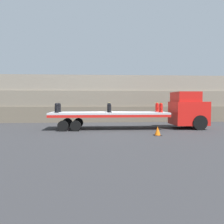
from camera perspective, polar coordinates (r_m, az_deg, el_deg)
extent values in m
plane|color=#2D2D30|center=(17.73, -0.75, -4.43)|extent=(120.00, 120.00, 0.00)
cube|color=#665B4C|center=(24.48, -1.55, -0.44)|extent=(60.00, 3.00, 1.67)
cube|color=#756B5B|center=(24.59, -1.57, 3.48)|extent=(60.00, 3.00, 1.67)
cube|color=gray|center=(24.81, -1.59, 7.35)|extent=(60.00, 3.00, 1.67)
cube|color=red|center=(19.09, 19.27, -0.26)|extent=(2.64, 2.40, 1.89)
cube|color=red|center=(18.97, 18.60, 3.78)|extent=(1.85, 2.21, 0.79)
cube|color=black|center=(19.37, 21.27, 0.86)|extent=(1.05, 2.12, 1.06)
cylinder|color=black|center=(18.30, 21.96, -2.60)|extent=(1.16, 0.28, 1.16)
cylinder|color=black|center=(20.37, 19.19, -2.00)|extent=(1.16, 0.28, 1.16)
cube|color=#B2B2B7|center=(17.61, -0.75, -0.27)|extent=(9.37, 2.54, 0.14)
cube|color=red|center=(16.40, -0.54, -1.10)|extent=(9.37, 0.08, 0.20)
cube|color=red|center=(18.85, -0.94, -0.58)|extent=(9.37, 0.08, 0.20)
cylinder|color=black|center=(16.59, -9.49, -3.59)|extent=(0.80, 0.30, 0.80)
cylinder|color=black|center=(18.90, -8.76, -2.79)|extent=(0.80, 0.30, 0.80)
cylinder|color=black|center=(16.71, -12.69, -3.57)|extent=(0.80, 0.30, 0.80)
cylinder|color=black|center=(19.01, -11.58, -2.78)|extent=(0.80, 0.30, 0.80)
cylinder|color=black|center=(17.33, -14.27, -0.12)|extent=(0.36, 0.36, 0.03)
cylinder|color=black|center=(17.32, -14.28, 0.75)|extent=(0.29, 0.29, 0.56)
sphere|color=black|center=(17.31, -14.30, 1.87)|extent=(0.27, 0.27, 0.27)
cylinder|color=black|center=(17.11, -14.41, 0.94)|extent=(0.13, 0.13, 0.13)
cylinder|color=black|center=(17.52, -14.16, 0.99)|extent=(0.13, 0.13, 0.13)
cylinder|color=black|center=(18.42, -13.63, 0.06)|extent=(0.36, 0.36, 0.03)
cylinder|color=black|center=(18.41, -13.64, 0.88)|extent=(0.29, 0.29, 0.56)
sphere|color=black|center=(18.40, -13.66, 1.93)|extent=(0.27, 0.27, 0.27)
cylinder|color=black|center=(18.21, -13.76, 1.06)|extent=(0.13, 0.13, 0.13)
cylinder|color=black|center=(18.61, -13.53, 1.11)|extent=(0.13, 0.13, 0.13)
cylinder|color=black|center=(17.05, -0.66, -0.08)|extent=(0.36, 0.36, 0.03)
cylinder|color=black|center=(17.04, -0.66, 0.80)|extent=(0.29, 0.29, 0.56)
sphere|color=black|center=(17.03, -0.66, 1.94)|extent=(0.27, 0.27, 0.27)
cylinder|color=black|center=(16.83, -0.62, 1.00)|extent=(0.13, 0.13, 0.13)
cylinder|color=black|center=(17.24, -0.70, 1.05)|extent=(0.13, 0.13, 0.13)
cylinder|color=black|center=(18.16, -0.84, 0.10)|extent=(0.36, 0.36, 0.03)
cylinder|color=black|center=(18.15, -0.84, 0.93)|extent=(0.29, 0.29, 0.56)
sphere|color=black|center=(18.14, -0.84, 2.00)|extent=(0.27, 0.27, 0.27)
cylinder|color=black|center=(17.95, -0.81, 1.12)|extent=(0.13, 0.13, 0.13)
cylinder|color=black|center=(18.36, -0.87, 1.16)|extent=(0.13, 0.13, 0.13)
cylinder|color=red|center=(17.74, 12.63, -0.04)|extent=(0.36, 0.36, 0.03)
cylinder|color=red|center=(17.73, 12.64, 0.81)|extent=(0.29, 0.29, 0.56)
sphere|color=red|center=(17.72, 12.66, 1.91)|extent=(0.27, 0.27, 0.27)
cylinder|color=red|center=(17.53, 12.84, 1.01)|extent=(0.13, 0.13, 0.13)
cylinder|color=red|center=(17.92, 12.46, 1.05)|extent=(0.13, 0.13, 0.13)
cylinder|color=red|center=(18.81, 11.68, 0.14)|extent=(0.36, 0.36, 0.03)
cylinder|color=red|center=(18.80, 11.69, 0.94)|extent=(0.29, 0.29, 0.56)
sphere|color=red|center=(18.79, 11.70, 1.98)|extent=(0.27, 0.27, 0.27)
cylinder|color=red|center=(18.60, 11.86, 1.12)|extent=(0.13, 0.13, 0.13)
cylinder|color=red|center=(19.00, 11.53, 1.16)|extent=(0.13, 0.13, 0.13)
cube|color=yellow|center=(17.59, -0.75, 2.44)|extent=(0.05, 2.74, 0.01)
cube|color=yellow|center=(18.25, 12.17, 2.39)|extent=(0.05, 2.74, 0.01)
cube|color=black|center=(14.72, 11.80, -5.97)|extent=(0.50, 0.50, 0.03)
cone|color=orange|center=(14.68, 11.81, -4.81)|extent=(0.38, 0.38, 0.57)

